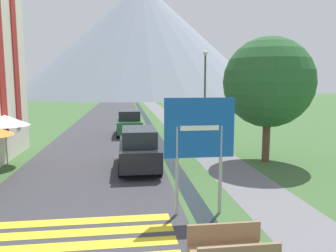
% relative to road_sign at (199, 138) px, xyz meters
% --- Properties ---
extents(ground_plane, '(160.00, 160.00, 0.00)m').
position_rel_road_sign_xyz_m(ground_plane, '(-1.09, 15.22, -2.25)').
color(ground_plane, '#3D6033').
extents(road, '(6.40, 60.00, 0.01)m').
position_rel_road_sign_xyz_m(road, '(-3.59, 25.22, -2.25)').
color(road, '#38383D').
rests_on(road, ground_plane).
extents(footpath, '(2.20, 60.00, 0.01)m').
position_rel_road_sign_xyz_m(footpath, '(2.51, 25.22, -2.25)').
color(footpath, slate).
rests_on(footpath, ground_plane).
extents(drainage_channel, '(0.60, 60.00, 0.00)m').
position_rel_road_sign_xyz_m(drainage_channel, '(0.11, 25.22, -2.25)').
color(drainage_channel, black).
rests_on(drainage_channel, ground_plane).
extents(crosswalk_marking, '(5.44, 2.54, 0.01)m').
position_rel_road_sign_xyz_m(crosswalk_marking, '(-3.59, -1.15, -2.24)').
color(crosswalk_marking, yellow).
rests_on(crosswalk_marking, ground_plane).
extents(mountain_distant, '(70.91, 70.91, 32.42)m').
position_rel_road_sign_xyz_m(mountain_distant, '(3.28, 88.95, 13.96)').
color(mountain_distant, gray).
rests_on(mountain_distant, ground_plane).
extents(road_sign, '(2.01, 0.11, 3.38)m').
position_rel_road_sign_xyz_m(road_sign, '(0.00, 0.00, 0.00)').
color(road_sign, '#9E9EA3').
rests_on(road_sign, ground_plane).
extents(footbridge, '(1.70, 1.10, 0.65)m').
position_rel_road_sign_xyz_m(footbridge, '(0.11, -2.64, -2.02)').
color(footbridge, '#846647').
rests_on(footbridge, ground_plane).
extents(parked_car_near, '(1.78, 4.35, 1.82)m').
position_rel_road_sign_xyz_m(parked_car_near, '(-1.49, 5.33, -1.34)').
color(parked_car_near, black).
rests_on(parked_car_near, ground_plane).
extents(parked_car_far, '(1.84, 4.03, 1.82)m').
position_rel_road_sign_xyz_m(parked_car_far, '(-1.77, 14.74, -1.34)').
color(parked_car_far, '#28663D').
rests_on(parked_car_far, ground_plane).
extents(cafe_umbrella_rear_white, '(2.16, 2.16, 2.34)m').
position_rel_road_sign_xyz_m(cafe_umbrella_rear_white, '(-7.51, 6.68, -0.16)').
color(cafe_umbrella_rear_white, '#B7B2A8').
rests_on(cafe_umbrella_rear_white, ground_plane).
extents(streetlamp, '(0.28, 0.28, 5.64)m').
position_rel_road_sign_xyz_m(streetlamp, '(2.62, 9.99, 1.06)').
color(streetlamp, '#515156').
rests_on(streetlamp, ground_plane).
extents(tree_by_path, '(4.23, 4.23, 5.93)m').
position_rel_road_sign_xyz_m(tree_by_path, '(4.63, 5.80, 1.55)').
color(tree_by_path, brown).
rests_on(tree_by_path, ground_plane).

